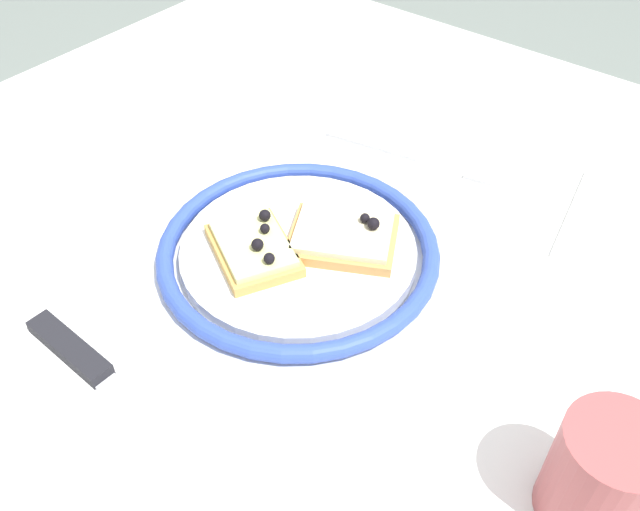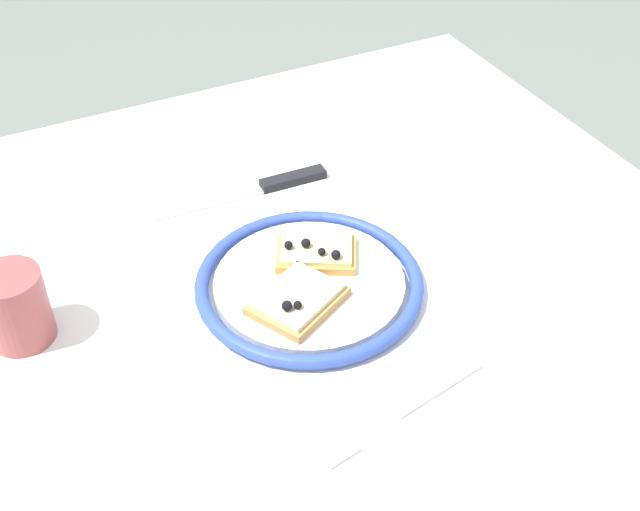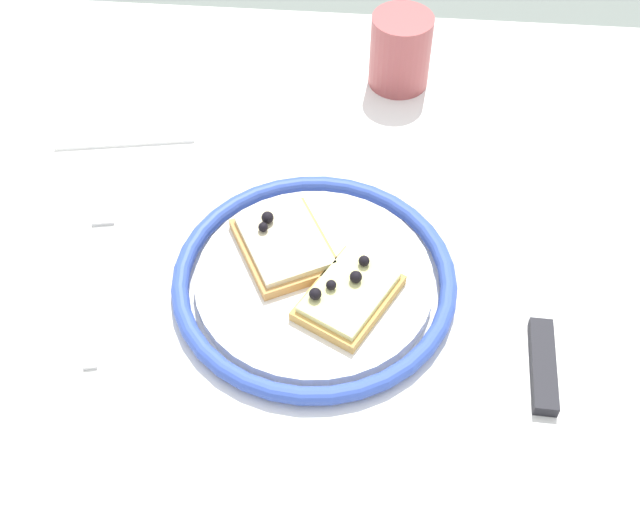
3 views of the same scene
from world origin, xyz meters
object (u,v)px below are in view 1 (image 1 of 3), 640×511
object	(u,v)px
pizza_slice_far	(254,248)
pizza_slice_near	(344,236)
plate	(298,250)
knife	(95,370)
fork	(412,156)
dining_table	(282,293)
cup	(602,476)
napkin	(638,232)

from	to	relation	value
pizza_slice_far	pizza_slice_near	bearing A→B (deg)	139.59
plate	pizza_slice_near	size ratio (longest dim) A/B	2.15
pizza_slice_near	knife	xyz separation A→B (m)	(0.23, -0.07, -0.02)
pizza_slice_near	pizza_slice_far	bearing A→B (deg)	-40.41
pizza_slice_far	knife	xyz separation A→B (m)	(0.17, -0.02, -0.02)
fork	dining_table	bearing A→B (deg)	-9.38
fork	cup	distance (m)	0.41
dining_table	plate	distance (m)	0.10
plate	fork	world-z (taller)	plate
fork	napkin	xyz separation A→B (m)	(-0.03, 0.24, -0.00)
plate	pizza_slice_far	xyz separation A→B (m)	(0.03, -0.02, 0.01)
dining_table	pizza_slice_far	distance (m)	0.11
pizza_slice_near	pizza_slice_far	xyz separation A→B (m)	(0.06, -0.05, 0.00)
dining_table	fork	size ratio (longest dim) A/B	5.00
dining_table	pizza_slice_near	world-z (taller)	pizza_slice_near
pizza_slice_near	cup	distance (m)	0.29
knife	dining_table	bearing A→B (deg)	178.90
pizza_slice_far	cup	distance (m)	0.33
cup	napkin	world-z (taller)	cup
knife	fork	size ratio (longest dim) A/B	1.20
cup	napkin	size ratio (longest dim) A/B	0.57
pizza_slice_near	cup	bearing A→B (deg)	70.27
cup	knife	bearing A→B (deg)	-68.97
pizza_slice_near	napkin	bearing A→B (deg)	134.03
plate	knife	bearing A→B (deg)	-11.19
plate	cup	bearing A→B (deg)	77.30
plate	pizza_slice_near	xyz separation A→B (m)	(-0.03, 0.03, 0.01)
dining_table	fork	world-z (taller)	fork
pizza_slice_near	fork	distance (m)	0.17
knife	cup	size ratio (longest dim) A/B	2.84
knife	fork	xyz separation A→B (m)	(-0.40, 0.04, -0.00)
cup	napkin	xyz separation A→B (m)	(-0.30, -0.07, -0.04)
pizza_slice_near	fork	bearing A→B (deg)	-168.83
knife	pizza_slice_near	bearing A→B (deg)	163.49
cup	pizza_slice_near	bearing A→B (deg)	-109.73
plate	knife	xyz separation A→B (m)	(0.20, -0.04, -0.00)
plate	fork	bearing A→B (deg)	-178.65
dining_table	cup	size ratio (longest dim) A/B	11.81
cup	dining_table	bearing A→B (deg)	-103.47
pizza_slice_far	knife	bearing A→B (deg)	-5.14
fork	napkin	bearing A→B (deg)	96.97
dining_table	plate	bearing A→B (deg)	70.10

